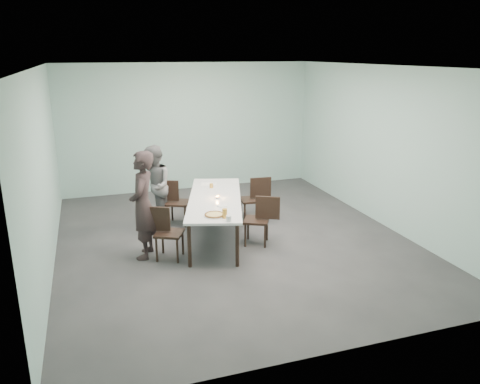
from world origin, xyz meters
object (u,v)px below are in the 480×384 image
object	(u,v)px
diner_far	(154,186)
diner_near	(143,205)
table	(215,201)
tealight	(217,198)
chair_far_left	(174,199)
side_plate	(222,206)
chair_near_right	(261,217)
chair_far_right	(255,196)
chair_near_left	(164,229)
amber_tumbler	(211,186)
water_tumbler	(229,219)
pizza	(214,215)
beer_glass	(225,213)

from	to	relation	value
diner_far	diner_near	bearing A→B (deg)	-16.49
table	tealight	bearing A→B (deg)	-75.55
table	chair_far_left	size ratio (longest dim) A/B	3.16
side_plate	chair_near_right	bearing A→B (deg)	-5.14
table	chair_far_right	xyz separation A→B (m)	(0.99, 0.62, -0.19)
chair_near_left	chair_near_right	size ratio (longest dim) A/B	1.00
chair_near_left	chair_far_left	bearing A→B (deg)	99.75
diner_near	chair_near_right	bearing A→B (deg)	105.07
chair_far_right	amber_tumbler	xyz separation A→B (m)	(-0.89, 0.01, 0.29)
table	chair_near_left	world-z (taller)	chair_near_left
chair_near_left	side_plate	distance (m)	1.04
chair_near_left	chair_far_left	world-z (taller)	same
diner_far	chair_near_right	bearing A→B (deg)	45.24
chair_far_right	water_tumbler	distance (m)	2.18
pizza	amber_tumbler	xyz separation A→B (m)	(0.36, 1.56, 0.02)
side_plate	tealight	size ratio (longest dim) A/B	3.21
water_tumbler	diner_far	bearing A→B (deg)	110.10
water_tumbler	tealight	xyz separation A→B (m)	(0.14, 1.15, -0.02)
chair_near_left	diner_far	world-z (taller)	diner_far
table	water_tumbler	world-z (taller)	water_tumbler
chair_near_left	diner_near	world-z (taller)	diner_near
diner_far	beer_glass	bearing A→B (deg)	19.86
diner_near	water_tumbler	bearing A→B (deg)	74.25
pizza	beer_glass	bearing A→B (deg)	-48.13
chair_near_left	side_plate	world-z (taller)	chair_near_left
chair_far_right	diner_near	world-z (taller)	diner_near
diner_near	water_tumbler	size ratio (longest dim) A/B	19.55
chair_near_right	chair_far_left	bearing A→B (deg)	-22.47
diner_near	amber_tumbler	world-z (taller)	diner_near
water_tumbler	beer_glass	bearing A→B (deg)	95.47
diner_near	pizza	distance (m)	1.16
table	pizza	bearing A→B (deg)	-105.74
chair_near_left	amber_tumbler	size ratio (longest dim) A/B	10.88
chair_near_right	pizza	bearing A→B (deg)	49.65
table	chair_far_left	xyz separation A→B (m)	(-0.57, 0.93, -0.19)
chair_far_right	pizza	size ratio (longest dim) A/B	2.56
diner_near	water_tumbler	distance (m)	1.44
chair_far_left	beer_glass	distance (m)	2.07
diner_far	water_tumbler	size ratio (longest dim) A/B	17.31
chair_far_left	beer_glass	world-z (taller)	beer_glass
diner_far	tealight	distance (m)	1.42
chair_far_left	side_plate	world-z (taller)	chair_far_left
diner_near	side_plate	bearing A→B (deg)	106.03
table	beer_glass	size ratio (longest dim) A/B	18.33
tealight	chair_far_left	bearing A→B (deg)	120.52
amber_tumbler	side_plate	bearing A→B (deg)	-95.75
pizza	beer_glass	distance (m)	0.20
beer_glass	diner_far	bearing A→B (deg)	111.17
chair_near_left	amber_tumbler	world-z (taller)	chair_near_left
table	chair_far_left	distance (m)	1.10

